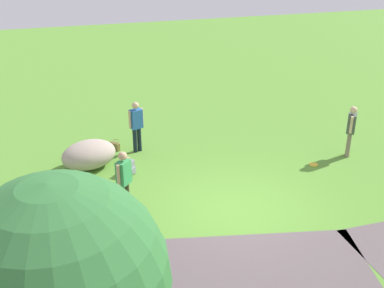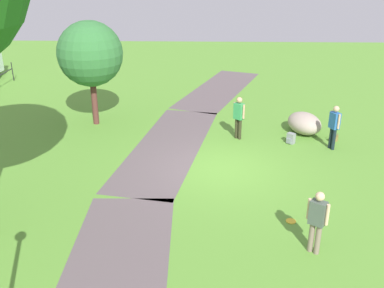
{
  "view_description": "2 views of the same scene",
  "coord_description": "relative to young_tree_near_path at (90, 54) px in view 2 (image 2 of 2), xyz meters",
  "views": [
    {
      "loc": [
        3.92,
        9.91,
        6.82
      ],
      "look_at": [
        0.76,
        -1.5,
        1.28
      ],
      "focal_mm": 46.38,
      "sensor_mm": 36.0,
      "label": 1
    },
    {
      "loc": [
        -12.98,
        0.58,
        6.44
      ],
      "look_at": [
        0.28,
        0.99,
        0.78
      ],
      "focal_mm": 40.81,
      "sensor_mm": 36.0,
      "label": 2
    }
  ],
  "objects": [
    {
      "name": "ground_plane",
      "position": [
        -4.19,
        -5.15,
        -2.94
      ],
      "size": [
        48.0,
        48.0,
        0.0
      ],
      "primitive_type": "plane",
      "color": "#599132"
    },
    {
      "name": "footpath_segment_mid",
      "position": [
        -2.25,
        -3.26,
        -2.93
      ],
      "size": [
        8.29,
        3.76,
        0.01
      ],
      "color": "#5E5153",
      "rests_on": "ground"
    },
    {
      "name": "footpath_segment_far",
      "position": [
        5.44,
        -5.34,
        -2.93
      ],
      "size": [
        8.32,
        4.93,
        0.01
      ],
      "color": "#5E5153",
      "rests_on": "ground"
    },
    {
      "name": "young_tree_near_path",
      "position": [
        0.0,
        0.0,
        0.0
      ],
      "size": [
        2.6,
        2.6,
        4.25
      ],
      "color": "brown",
      "rests_on": "ground"
    },
    {
      "name": "lawn_boulder",
      "position": [
        -0.82,
        -8.53,
        -2.53
      ],
      "size": [
        1.92,
        1.64,
        0.82
      ],
      "color": "#A79687",
      "rests_on": "ground"
    },
    {
      "name": "woman_with_handbag",
      "position": [
        -2.36,
        -9.23,
        -1.99
      ],
      "size": [
        0.49,
        0.36,
        1.64
      ],
      "color": "black",
      "rests_on": "ground"
    },
    {
      "name": "man_near_boulder",
      "position": [
        -8.55,
        -7.19,
        -2.0
      ],
      "size": [
        0.4,
        0.44,
        1.62
      ],
      "color": "gray",
      "rests_on": "ground"
    },
    {
      "name": "passerby_on_path",
      "position": [
        -1.49,
        -5.87,
        -1.97
      ],
      "size": [
        0.42,
        0.43,
        1.67
      ],
      "color": "#30301C",
      "rests_on": "ground"
    },
    {
      "name": "handbag_on_grass",
      "position": [
        -1.7,
        -9.51,
        -2.8
      ],
      "size": [
        0.38,
        0.38,
        0.31
      ],
      "color": "olive",
      "rests_on": "ground"
    },
    {
      "name": "backpack_by_boulder",
      "position": [
        -1.9,
        -7.83,
        -2.74
      ],
      "size": [
        0.35,
        0.35,
        0.4
      ],
      "color": "gray",
      "rests_on": "ground"
    },
    {
      "name": "frisbee_on_grass",
      "position": [
        -7.25,
        -6.9,
        -2.93
      ],
      "size": [
        0.27,
        0.27,
        0.02
      ],
      "color": "gold",
      "rests_on": "ground"
    }
  ]
}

